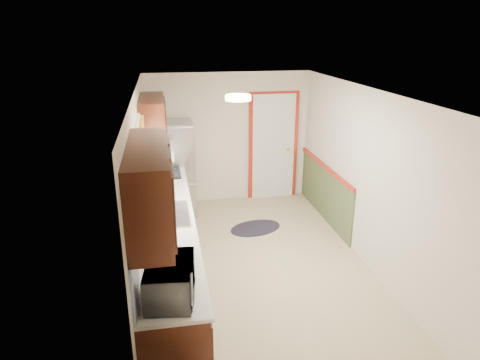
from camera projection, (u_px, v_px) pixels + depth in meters
name	position (u px, v px, depth m)	size (l,w,h in m)	color
room_shell	(258.00, 184.00, 5.60)	(3.20, 5.20, 2.52)	tan
kitchen_run	(165.00, 228.00, 5.25)	(0.63, 4.00, 2.20)	#39170D
back_wall_trim	(284.00, 156.00, 7.92)	(1.12, 2.30, 2.08)	maroon
ceiling_fixture	(238.00, 98.00, 4.97)	(0.30, 0.30, 0.06)	#FFD88C
microwave	(170.00, 277.00, 3.61)	(0.59, 0.33, 0.40)	white
refrigerator	(175.00, 168.00, 7.45)	(0.69, 0.69, 1.64)	#B7B7BC
rug	(255.00, 228.00, 7.07)	(0.88, 0.56, 0.01)	black
cooktop	(165.00, 173.00, 6.78)	(0.48, 0.57, 0.02)	black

